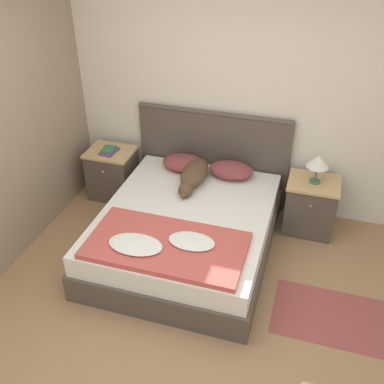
{
  "coord_description": "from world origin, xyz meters",
  "views": [
    {
      "loc": [
        0.94,
        -2.25,
        3.0
      ],
      "look_at": [
        -0.13,
        1.26,
        0.58
      ],
      "focal_mm": 42.0,
      "sensor_mm": 36.0,
      "label": 1
    }
  ],
  "objects_px": {
    "pillow_right": "(231,170)",
    "bed": "(186,232)",
    "nightstand_left": "(113,173)",
    "dog": "(194,175)",
    "pillow_left": "(184,163)",
    "book_stack": "(109,150)",
    "nightstand_right": "(310,206)",
    "table_lamp": "(318,162)"
  },
  "relations": [
    {
      "from": "nightstand_left",
      "to": "nightstand_right",
      "type": "distance_m",
      "value": 2.27
    },
    {
      "from": "pillow_right",
      "to": "book_stack",
      "type": "relative_size",
      "value": 1.95
    },
    {
      "from": "book_stack",
      "to": "pillow_left",
      "type": "bearing_deg",
      "value": 3.53
    },
    {
      "from": "nightstand_right",
      "to": "dog",
      "type": "height_order",
      "value": "dog"
    },
    {
      "from": "nightstand_right",
      "to": "dog",
      "type": "relative_size",
      "value": 0.75
    },
    {
      "from": "nightstand_left",
      "to": "book_stack",
      "type": "bearing_deg",
      "value": -91.56
    },
    {
      "from": "bed",
      "to": "nightstand_right",
      "type": "distance_m",
      "value": 1.35
    },
    {
      "from": "nightstand_left",
      "to": "dog",
      "type": "xyz_separation_m",
      "value": [
        1.05,
        -0.19,
        0.27
      ]
    },
    {
      "from": "pillow_right",
      "to": "pillow_left",
      "type": "bearing_deg",
      "value": 180.0
    },
    {
      "from": "nightstand_left",
      "to": "nightstand_right",
      "type": "relative_size",
      "value": 1.0
    },
    {
      "from": "nightstand_left",
      "to": "table_lamp",
      "type": "height_order",
      "value": "table_lamp"
    },
    {
      "from": "pillow_left",
      "to": "pillow_right",
      "type": "xyz_separation_m",
      "value": [
        0.53,
        0.0,
        0.0
      ]
    },
    {
      "from": "bed",
      "to": "pillow_right",
      "type": "relative_size",
      "value": 4.1
    },
    {
      "from": "dog",
      "to": "pillow_right",
      "type": "bearing_deg",
      "value": 32.34
    },
    {
      "from": "pillow_left",
      "to": "book_stack",
      "type": "bearing_deg",
      "value": -176.47
    },
    {
      "from": "book_stack",
      "to": "table_lamp",
      "type": "relative_size",
      "value": 0.8
    },
    {
      "from": "nightstand_right",
      "to": "book_stack",
      "type": "distance_m",
      "value": 2.29
    },
    {
      "from": "nightstand_right",
      "to": "pillow_left",
      "type": "xyz_separation_m",
      "value": [
        -1.4,
        0.03,
        0.27
      ]
    },
    {
      "from": "table_lamp",
      "to": "book_stack",
      "type": "bearing_deg",
      "value": -179.47
    },
    {
      "from": "bed",
      "to": "dog",
      "type": "xyz_separation_m",
      "value": [
        -0.08,
        0.53,
        0.33
      ]
    },
    {
      "from": "pillow_right",
      "to": "bed",
      "type": "bearing_deg",
      "value": -109.49
    },
    {
      "from": "bed",
      "to": "pillow_right",
      "type": "bearing_deg",
      "value": 70.51
    },
    {
      "from": "bed",
      "to": "dog",
      "type": "relative_size",
      "value": 2.46
    },
    {
      "from": "nightstand_right",
      "to": "table_lamp",
      "type": "relative_size",
      "value": 1.95
    },
    {
      "from": "nightstand_left",
      "to": "nightstand_right",
      "type": "bearing_deg",
      "value": 0.0
    },
    {
      "from": "nightstand_left",
      "to": "pillow_left",
      "type": "xyz_separation_m",
      "value": [
        0.87,
        0.03,
        0.27
      ]
    },
    {
      "from": "nightstand_right",
      "to": "book_stack",
      "type": "height_order",
      "value": "book_stack"
    },
    {
      "from": "nightstand_right",
      "to": "nightstand_left",
      "type": "bearing_deg",
      "value": 180.0
    },
    {
      "from": "bed",
      "to": "nightstand_left",
      "type": "relative_size",
      "value": 3.27
    },
    {
      "from": "nightstand_left",
      "to": "pillow_left",
      "type": "distance_m",
      "value": 0.91
    },
    {
      "from": "book_stack",
      "to": "table_lamp",
      "type": "height_order",
      "value": "table_lamp"
    },
    {
      "from": "nightstand_left",
      "to": "book_stack",
      "type": "xyz_separation_m",
      "value": [
        -0.0,
        -0.03,
        0.31
      ]
    },
    {
      "from": "table_lamp",
      "to": "pillow_right",
      "type": "bearing_deg",
      "value": 177.85
    },
    {
      "from": "book_stack",
      "to": "table_lamp",
      "type": "xyz_separation_m",
      "value": [
        2.27,
        0.02,
        0.21
      ]
    },
    {
      "from": "book_stack",
      "to": "nightstand_right",
      "type": "bearing_deg",
      "value": 0.64
    },
    {
      "from": "nightstand_left",
      "to": "dog",
      "type": "distance_m",
      "value": 1.1
    },
    {
      "from": "nightstand_right",
      "to": "pillow_right",
      "type": "distance_m",
      "value": 0.91
    },
    {
      "from": "nightstand_right",
      "to": "table_lamp",
      "type": "height_order",
      "value": "table_lamp"
    },
    {
      "from": "pillow_left",
      "to": "dog",
      "type": "height_order",
      "value": "dog"
    },
    {
      "from": "book_stack",
      "to": "bed",
      "type": "bearing_deg",
      "value": -31.64
    },
    {
      "from": "nightstand_left",
      "to": "pillow_left",
      "type": "relative_size",
      "value": 1.25
    },
    {
      "from": "table_lamp",
      "to": "bed",
      "type": "bearing_deg",
      "value": -147.59
    }
  ]
}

